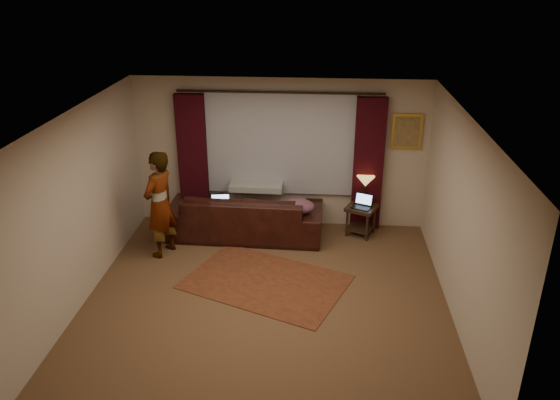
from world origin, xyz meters
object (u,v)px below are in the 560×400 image
object	(u,v)px
sofa	(245,207)
laptop_sofa	(221,204)
person	(160,204)
end_table	(361,220)
tiffany_lamp	(365,190)
laptop_table	(362,202)

from	to	relation	value
sofa	laptop_sofa	distance (m)	0.44
laptop_sofa	person	bearing A→B (deg)	-155.35
end_table	person	world-z (taller)	person
sofa	person	size ratio (longest dim) A/B	1.51
sofa	person	world-z (taller)	person
laptop_sofa	person	world-z (taller)	person
tiffany_lamp	laptop_table	bearing A→B (deg)	-106.04
end_table	laptop_table	bearing A→B (deg)	-99.06
sofa	end_table	size ratio (longest dim) A/B	4.89
sofa	end_table	distance (m)	1.99
laptop_table	person	bearing A→B (deg)	-141.86
laptop_sofa	sofa	bearing A→B (deg)	13.36
person	sofa	bearing A→B (deg)	144.37
sofa	person	bearing A→B (deg)	33.23
laptop_table	person	xyz separation A→B (m)	(-3.18, -0.86, 0.22)
tiffany_lamp	person	distance (m)	3.41
laptop_sofa	tiffany_lamp	xyz separation A→B (m)	(2.40, 0.48, 0.13)
laptop_sofa	tiffany_lamp	size ratio (longest dim) A/B	0.73
laptop_sofa	end_table	size ratio (longest dim) A/B	0.67
laptop_sofa	person	size ratio (longest dim) A/B	0.21
end_table	person	distance (m)	3.37
laptop_table	laptop_sofa	bearing A→B (deg)	-150.49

